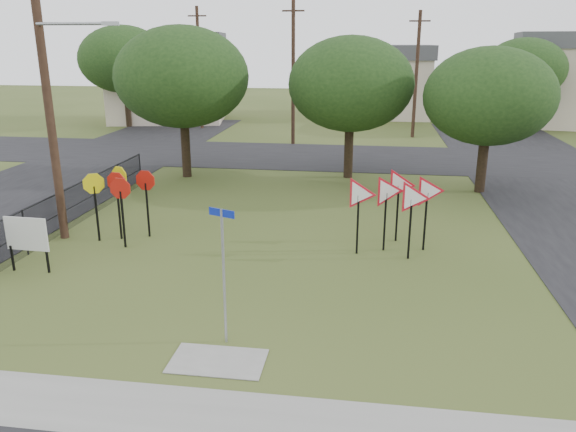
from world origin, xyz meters
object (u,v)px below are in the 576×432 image
at_px(street_name_sign, 224,269).
at_px(yield_sign_cluster, 397,195).
at_px(stop_sign_cluster, 120,189).
at_px(info_board, 27,236).

relative_size(street_name_sign, yield_sign_cluster, 0.97).
bearing_deg(stop_sign_cluster, street_name_sign, -50.34).
bearing_deg(info_board, street_name_sign, -25.09).
height_order(stop_sign_cluster, yield_sign_cluster, yield_sign_cluster).
bearing_deg(stop_sign_cluster, yield_sign_cluster, 1.04).
distance_m(yield_sign_cluster, info_board, 11.15).
relative_size(street_name_sign, stop_sign_cluster, 1.33).
distance_m(street_name_sign, info_board, 7.42).
bearing_deg(info_board, stop_sign_cluster, 64.74).
relative_size(street_name_sign, info_board, 1.87).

